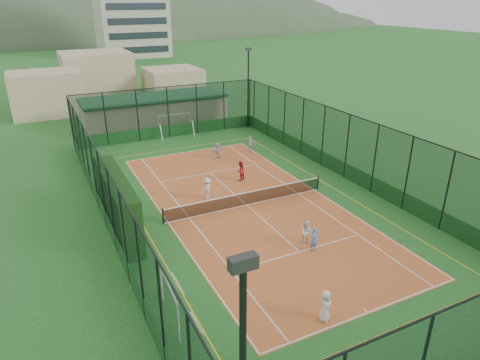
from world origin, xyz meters
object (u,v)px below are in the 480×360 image
object	(u,v)px
child_far_right	(250,144)
child_far_back	(217,150)
child_near_right	(307,232)
child_near_left	(325,306)
clubhouse	(155,110)
futsal_goal_far	(175,125)
white_bench	(125,214)
coach	(240,171)
child_near_mid	(314,239)
child_far_left	(207,189)
futsal_goal_near	(169,302)
floodlight_ne	(248,89)

from	to	relation	value
child_far_right	child_far_back	xyz separation A→B (m)	(-3.20, 0.01, -0.08)
child_near_right	child_near_left	bearing A→B (deg)	-79.19
child_far_back	clubhouse	bearing A→B (deg)	-100.71
child_far_right	futsal_goal_far	bearing A→B (deg)	-26.07
clubhouse	white_bench	bearing A→B (deg)	-110.86
clubhouse	white_bench	xyz separation A→B (m)	(-7.80, -20.47, -1.16)
clubhouse	child_near_left	size ratio (longest dim) A/B	10.19
clubhouse	child_far_back	world-z (taller)	clubhouse
coach	child_near_mid	bearing A→B (deg)	58.74
white_bench	child_far_right	xyz separation A→B (m)	(12.89, 7.74, 0.36)
clubhouse	child_far_back	size ratio (longest dim) A/B	11.13
child_far_right	coach	xyz separation A→B (m)	(-3.60, -5.27, 0.00)
child_far_left	child_far_right	distance (m)	10.13
child_near_left	child_far_back	size ratio (longest dim) A/B	1.09
clubhouse	futsal_goal_near	distance (m)	31.47
white_bench	child_near_left	size ratio (longest dim) A/B	0.99
floodlight_ne	child_near_right	distance (m)	24.00
clubhouse	child_near_mid	size ratio (longest dim) A/B	10.51
clubhouse	coach	bearing A→B (deg)	-85.27
child_far_left	white_bench	bearing A→B (deg)	-15.29
futsal_goal_far	child_far_back	distance (m)	7.96
child_near_left	child_near_mid	size ratio (longest dim) A/B	1.03
floodlight_ne	clubhouse	distance (m)	10.47
child_near_right	child_far_back	size ratio (longest dim) A/B	1.07
child_near_left	child_near_mid	xyz separation A→B (m)	(2.79, 4.75, -0.02)
futsal_goal_near	coach	world-z (taller)	futsal_goal_near
child_far_right	child_near_left	bearing A→B (deg)	105.37
white_bench	child_far_back	size ratio (longest dim) A/B	1.08
clubhouse	child_far_back	distance (m)	12.89
child_near_left	child_near_right	distance (m)	6.23
futsal_goal_far	coach	distance (m)	13.16
child_near_left	child_near_right	bearing A→B (deg)	18.99
clubhouse	child_far_left	distance (m)	20.07
white_bench	child_near_right	size ratio (longest dim) A/B	1.01
child_near_left	child_far_left	bearing A→B (deg)	46.08
futsal_goal_far	child_near_left	distance (m)	28.64
child_far_left	child_far_back	bearing A→B (deg)	-138.77
white_bench	child_near_left	distance (m)	14.16
clubhouse	child_far_back	xyz separation A→B (m)	(1.88, -12.72, -0.88)
futsal_goal_far	child_near_mid	xyz separation A→B (m)	(0.12, -23.77, -0.36)
white_bench	futsal_goal_far	size ratio (longest dim) A/B	0.43
clubhouse	child_near_right	world-z (taller)	clubhouse
child_far_left	child_far_back	xyz separation A→B (m)	(3.90, 7.23, -0.10)
futsal_goal_near	child_far_right	size ratio (longest dim) A/B	1.94
futsal_goal_far	child_far_back	xyz separation A→B (m)	(1.25, -7.85, -0.40)
child_near_left	child_far_left	xyz separation A→B (m)	(0.02, 13.44, 0.03)
futsal_goal_far	futsal_goal_near	bearing A→B (deg)	-107.51
futsal_goal_far	child_far_left	bearing A→B (deg)	-98.79
futsal_goal_far	clubhouse	bearing A→B (deg)	98.59
child_near_left	child_far_right	size ratio (longest dim) A/B	0.98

